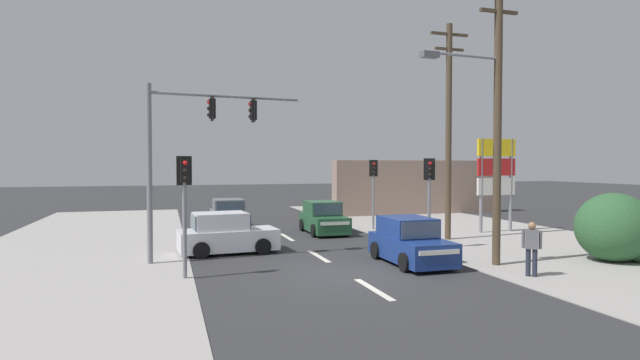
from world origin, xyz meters
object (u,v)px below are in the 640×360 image
pedestal_signal_far_median (373,182)px  hatchback_crossing_left (226,234)px  shopping_plaza_sign (496,171)px  hatchback_oncoming_mid (410,242)px  traffic_signal_mast (189,140)px  pedestal_signal_left_kerb (184,196)px  pedestal_signal_right_kerb (429,188)px  hatchback_kerbside_parked (323,219)px  hatchback_oncoming_near (228,215)px  pedestrian_at_kerb (532,246)px  utility_pole_midground_right (449,127)px  utility_pole_foreground_right (494,111)px

pedestal_signal_far_median → hatchback_crossing_left: bearing=-149.5°
shopping_plaza_sign → hatchback_oncoming_mid: (-7.63, -5.73, -2.28)m
traffic_signal_mast → pedestal_signal_left_kerb: bearing=-95.5°
pedestal_signal_right_kerb → pedestal_signal_far_median: size_ratio=1.00×
hatchback_oncoming_mid → hatchback_kerbside_parked: size_ratio=0.99×
hatchback_kerbside_parked → hatchback_oncoming_near: size_ratio=1.00×
pedestal_signal_far_median → hatchback_kerbside_parked: size_ratio=0.97×
pedestrian_at_kerb → hatchback_oncoming_near: bearing=116.9°
pedestal_signal_left_kerb → hatchback_crossing_left: 4.57m
pedestal_signal_right_kerb → hatchback_oncoming_mid: bearing=-131.8°
utility_pole_midground_right → pedestrian_at_kerb: size_ratio=5.80×
utility_pole_foreground_right → hatchback_oncoming_mid: 5.10m
shopping_plaza_sign → hatchback_crossing_left: (-13.32, -2.00, -2.28)m
traffic_signal_mast → shopping_plaza_sign: size_ratio=1.30×
shopping_plaza_sign → hatchback_oncoming_mid: bearing=-143.1°
utility_pole_foreground_right → pedestal_signal_right_kerb: bearing=97.7°
utility_pole_midground_right → pedestal_signal_right_kerb: 3.92m
hatchback_oncoming_mid → pedestal_signal_left_kerb: bearing=-178.6°
utility_pole_midground_right → hatchback_kerbside_parked: size_ratio=2.58×
utility_pole_foreground_right → hatchback_oncoming_near: 14.98m
pedestal_signal_far_median → hatchback_crossing_left: size_ratio=0.95×
utility_pole_midground_right → pedestal_signal_right_kerb: bearing=-135.4°
hatchback_oncoming_near → pedestrian_at_kerb: bearing=-63.1°
hatchback_oncoming_near → pedestal_signal_far_median: bearing=-21.9°
pedestal_signal_right_kerb → pedestrian_at_kerb: size_ratio=2.18×
pedestal_signal_right_kerb → hatchback_crossing_left: (-7.63, 1.57, -1.71)m
shopping_plaza_sign → hatchback_oncoming_mid: 9.81m
pedestal_signal_far_median → shopping_plaza_sign: 6.02m
utility_pole_foreground_right → utility_pole_midground_right: bearing=73.0°
shopping_plaza_sign → hatchback_kerbside_parked: bearing=165.1°
utility_pole_midground_right → pedestal_signal_far_median: (-1.78, 4.17, -2.55)m
traffic_signal_mast → pedestal_signal_right_kerb: bearing=-2.2°
utility_pole_midground_right → pedestal_signal_left_kerb: (-11.36, -4.43, -2.55)m
pedestal_signal_left_kerb → hatchback_kerbside_parked: pedestal_signal_left_kerb is taller
pedestrian_at_kerb → pedestal_signal_right_kerb: bearing=95.6°
utility_pole_foreground_right → hatchback_oncoming_mid: (-2.39, 1.19, -4.34)m
hatchback_oncoming_mid → hatchback_oncoming_near: (-4.76, 11.24, 0.00)m
pedestal_signal_far_median → hatchback_oncoming_near: (-7.04, 2.82, -1.71)m
shopping_plaza_sign → pedestrian_at_kerb: shopping_plaza_sign is taller
hatchback_oncoming_near → hatchback_crossing_left: bearing=-97.1°
hatchback_oncoming_near → pedestrian_at_kerb: (7.20, -14.18, 0.22)m
utility_pole_midground_right → pedestal_signal_left_kerb: 12.46m
hatchback_oncoming_mid → pedestrian_at_kerb: pedestrian_at_kerb is taller
pedestal_signal_right_kerb → pedestal_signal_far_median: (0.34, 6.25, 0.00)m
pedestal_signal_right_kerb → hatchback_crossing_left: size_ratio=0.95×
hatchback_oncoming_mid → hatchback_kerbside_parked: (-0.56, 7.91, 0.00)m
hatchback_oncoming_mid → hatchback_oncoming_near: same height
traffic_signal_mast → pedestal_signal_left_kerb: size_ratio=1.69×
pedestal_signal_far_median → shopping_plaza_sign: shopping_plaza_sign is taller
pedestal_signal_right_kerb → pedestrian_at_kerb: (0.50, -5.11, -1.49)m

